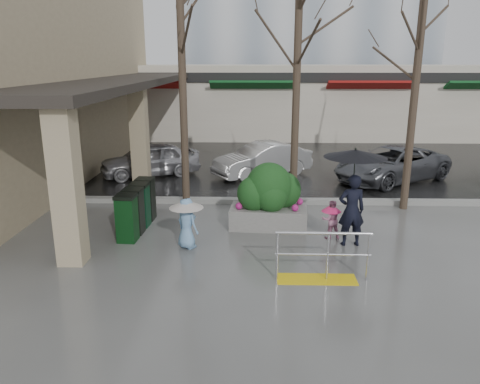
{
  "coord_description": "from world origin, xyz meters",
  "views": [
    {
      "loc": [
        0.0,
        -9.83,
        4.27
      ],
      "look_at": [
        -0.3,
        0.66,
        1.3
      ],
      "focal_mm": 35.0,
      "sensor_mm": 36.0,
      "label": 1
    }
  ],
  "objects_px": {
    "handrail": "(320,262)",
    "news_boxes": "(137,208)",
    "child_blue": "(187,218)",
    "car_c": "(392,164)",
    "car_b": "(262,160)",
    "planter": "(269,197)",
    "woman": "(353,185)",
    "child_pink": "(331,217)",
    "tree_midwest": "(298,23)",
    "tree_west": "(181,29)",
    "car_a": "(150,160)",
    "tree_mideast": "(420,37)"
  },
  "relations": [
    {
      "from": "handrail",
      "to": "news_boxes",
      "type": "height_order",
      "value": "news_boxes"
    },
    {
      "from": "child_blue",
      "to": "car_c",
      "type": "relative_size",
      "value": 0.27
    },
    {
      "from": "news_boxes",
      "to": "car_b",
      "type": "relative_size",
      "value": 0.56
    },
    {
      "from": "planter",
      "to": "car_c",
      "type": "bearing_deg",
      "value": 47.53
    },
    {
      "from": "woman",
      "to": "child_blue",
      "type": "relative_size",
      "value": 1.95
    },
    {
      "from": "woman",
      "to": "child_pink",
      "type": "distance_m",
      "value": 1.1
    },
    {
      "from": "handrail",
      "to": "tree_midwest",
      "type": "bearing_deg",
      "value": 91.91
    },
    {
      "from": "woman",
      "to": "news_boxes",
      "type": "bearing_deg",
      "value": -15.38
    },
    {
      "from": "child_blue",
      "to": "car_b",
      "type": "xyz_separation_m",
      "value": [
        1.89,
        7.18,
        -0.11
      ]
    },
    {
      "from": "tree_midwest",
      "to": "car_c",
      "type": "relative_size",
      "value": 1.54
    },
    {
      "from": "woman",
      "to": "child_pink",
      "type": "xyz_separation_m",
      "value": [
        -0.39,
        0.43,
        -0.93
      ]
    },
    {
      "from": "woman",
      "to": "tree_west",
      "type": "bearing_deg",
      "value": -39.64
    },
    {
      "from": "child_pink",
      "to": "child_blue",
      "type": "height_order",
      "value": "child_blue"
    },
    {
      "from": "car_a",
      "to": "car_c",
      "type": "xyz_separation_m",
      "value": [
        8.95,
        -0.52,
        0.0
      ]
    },
    {
      "from": "child_blue",
      "to": "car_a",
      "type": "distance_m",
      "value": 7.43
    },
    {
      "from": "handrail",
      "to": "woman",
      "type": "relative_size",
      "value": 0.81
    },
    {
      "from": "news_boxes",
      "to": "car_c",
      "type": "bearing_deg",
      "value": 36.97
    },
    {
      "from": "tree_mideast",
      "to": "news_boxes",
      "type": "distance_m",
      "value": 8.86
    },
    {
      "from": "tree_midwest",
      "to": "tree_mideast",
      "type": "relative_size",
      "value": 1.08
    },
    {
      "from": "tree_midwest",
      "to": "child_blue",
      "type": "distance_m",
      "value": 6.15
    },
    {
      "from": "handrail",
      "to": "car_a",
      "type": "bearing_deg",
      "value": 121.32
    },
    {
      "from": "child_pink",
      "to": "news_boxes",
      "type": "distance_m",
      "value": 4.95
    },
    {
      "from": "tree_west",
      "to": "child_pink",
      "type": "xyz_separation_m",
      "value": [
        3.93,
        -2.49,
        -4.54
      ]
    },
    {
      "from": "child_pink",
      "to": "planter",
      "type": "distance_m",
      "value": 1.71
    },
    {
      "from": "tree_mideast",
      "to": "woman",
      "type": "xyz_separation_m",
      "value": [
        -2.18,
        -2.92,
        -3.38
      ]
    },
    {
      "from": "tree_mideast",
      "to": "car_a",
      "type": "bearing_deg",
      "value": 155.39
    },
    {
      "from": "car_a",
      "to": "car_c",
      "type": "relative_size",
      "value": 0.82
    },
    {
      "from": "woman",
      "to": "news_boxes",
      "type": "relative_size",
      "value": 1.11
    },
    {
      "from": "tree_mideast",
      "to": "car_c",
      "type": "relative_size",
      "value": 1.43
    },
    {
      "from": "tree_west",
      "to": "child_blue",
      "type": "height_order",
      "value": "tree_west"
    },
    {
      "from": "planter",
      "to": "woman",
      "type": "bearing_deg",
      "value": -32.43
    },
    {
      "from": "handrail",
      "to": "car_c",
      "type": "height_order",
      "value": "car_c"
    },
    {
      "from": "tree_midwest",
      "to": "child_pink",
      "type": "relative_size",
      "value": 7.18
    },
    {
      "from": "woman",
      "to": "car_c",
      "type": "height_order",
      "value": "woman"
    },
    {
      "from": "woman",
      "to": "car_c",
      "type": "relative_size",
      "value": 0.52
    },
    {
      "from": "child_pink",
      "to": "news_boxes",
      "type": "bearing_deg",
      "value": -14.91
    },
    {
      "from": "child_pink",
      "to": "car_a",
      "type": "height_order",
      "value": "car_a"
    },
    {
      "from": "woman",
      "to": "child_blue",
      "type": "distance_m",
      "value": 3.94
    },
    {
      "from": "child_blue",
      "to": "news_boxes",
      "type": "distance_m",
      "value": 1.89
    },
    {
      "from": "woman",
      "to": "car_a",
      "type": "bearing_deg",
      "value": -53.01
    },
    {
      "from": "news_boxes",
      "to": "woman",
      "type": "bearing_deg",
      "value": -6.34
    },
    {
      "from": "tree_west",
      "to": "news_boxes",
      "type": "relative_size",
      "value": 3.2
    },
    {
      "from": "news_boxes",
      "to": "car_a",
      "type": "relative_size",
      "value": 0.57
    },
    {
      "from": "car_a",
      "to": "car_b",
      "type": "relative_size",
      "value": 0.97
    },
    {
      "from": "tree_mideast",
      "to": "child_blue",
      "type": "distance_m",
      "value": 7.97
    },
    {
      "from": "tree_west",
      "to": "car_b",
      "type": "relative_size",
      "value": 1.78
    },
    {
      "from": "handrail",
      "to": "tree_midwest",
      "type": "height_order",
      "value": "tree_midwest"
    },
    {
      "from": "car_b",
      "to": "car_c",
      "type": "height_order",
      "value": "same"
    },
    {
      "from": "news_boxes",
      "to": "tree_midwest",
      "type": "bearing_deg",
      "value": 28.94
    },
    {
      "from": "tree_mideast",
      "to": "car_c",
      "type": "distance_m",
      "value": 5.41
    }
  ]
}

